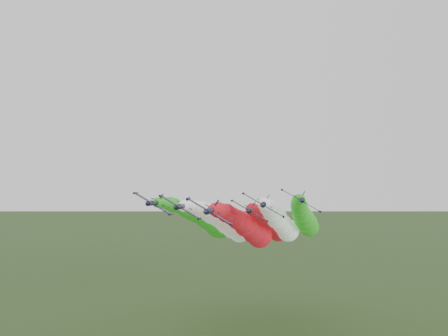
{
  "coord_description": "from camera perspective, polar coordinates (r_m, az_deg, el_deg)",
  "views": [
    {
      "loc": [
        18.81,
        -92.56,
        48.35
      ],
      "look_at": [
        6.83,
        8.12,
        53.51
      ],
      "focal_mm": 35.0,
      "sensor_mm": 36.0,
      "label": 1
    }
  ],
  "objects": [
    {
      "name": "jet_lead",
      "position": [
        144.03,
        3.25,
        -7.8
      ],
      "size": [
        16.62,
        83.88,
        19.63
      ],
      "rotation": [
        0.0,
        0.52,
        0.0
      ],
      "color": "black",
      "rests_on": "ground"
    },
    {
      "name": "jet_inner_left",
      "position": [
        152.24,
        0.34,
        -7.27
      ],
      "size": [
        16.21,
        83.47,
        19.22
      ],
      "rotation": [
        0.0,
        0.52,
        0.0
      ],
      "color": "black",
      "rests_on": "ground"
    },
    {
      "name": "jet_inner_right",
      "position": [
        150.46,
        7.38,
        -7.01
      ],
      "size": [
        16.28,
        83.54,
        19.29
      ],
      "rotation": [
        0.0,
        0.52,
        0.0
      ],
      "color": "black",
      "rests_on": "ground"
    },
    {
      "name": "jet_outer_left",
      "position": [
        160.19,
        -2.23,
        -6.92
      ],
      "size": [
        15.89,
        83.15,
        18.9
      ],
      "rotation": [
        0.0,
        0.52,
        0.0
      ],
      "color": "black",
      "rests_on": "ground"
    },
    {
      "name": "jet_outer_right",
      "position": [
        159.37,
        10.49,
        -6.52
      ],
      "size": [
        15.89,
        83.15,
        18.9
      ],
      "rotation": [
        0.0,
        0.52,
        0.0
      ],
      "color": "black",
      "rests_on": "ground"
    },
    {
      "name": "jet_trail",
      "position": [
        163.49,
        5.99,
        -7.34
      ],
      "size": [
        15.86,
        83.12,
        18.87
      ],
      "rotation": [
        0.0,
        0.52,
        0.0
      ],
      "color": "black",
      "rests_on": "ground"
    }
  ]
}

